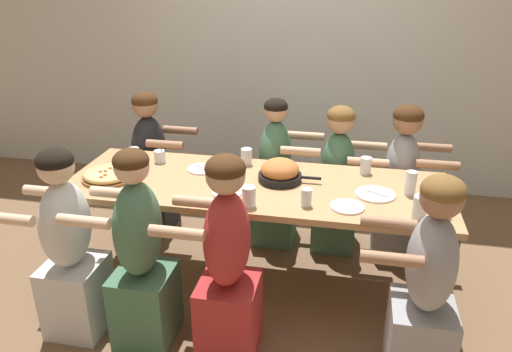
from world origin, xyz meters
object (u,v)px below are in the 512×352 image
object	(u,v)px
cocktail_glass_blue	(160,157)
empty_plate_b	(347,207)
pizza_board_main	(108,175)
drinking_glass_e	(306,198)
diner_near_right	(426,291)
empty_plate_d	(375,194)
drinking_glass_f	(366,166)
diner_far_midright	(337,184)
drinking_glass_b	(134,155)
diner_near_left	(70,251)
skillet_bowl	(280,172)
drinking_glass_c	(249,197)
drinking_glass_d	(247,157)
drinking_glass_a	(411,185)
empty_plate_a	(227,193)
drinking_glass_g	(420,208)
diner_far_left	(151,168)
diner_far_right	(400,187)
diner_near_center	(227,266)
drinking_glass_h	(444,204)
diner_near_midleft	(141,258)
empty_plate_c	(202,169)

from	to	relation	value
cocktail_glass_blue	empty_plate_b	bearing A→B (deg)	-18.97
pizza_board_main	cocktail_glass_blue	xyz separation A→B (m)	(0.22, 0.34, 0.01)
drinking_glass_e	diner_near_right	world-z (taller)	diner_near_right
empty_plate_d	pizza_board_main	bearing A→B (deg)	-176.90
drinking_glass_e	drinking_glass_f	bearing A→B (deg)	58.97
cocktail_glass_blue	diner_far_midright	bearing A→B (deg)	18.84
drinking_glass_b	diner_near_left	bearing A→B (deg)	-93.70
skillet_bowl	diner_near_left	world-z (taller)	diner_near_left
drinking_glass_c	drinking_glass_d	size ratio (longest dim) A/B	1.07
empty_plate_d	drinking_glass_a	bearing A→B (deg)	13.76
pizza_board_main	drinking_glass_c	bearing A→B (deg)	-11.85
empty_plate_a	cocktail_glass_blue	distance (m)	0.71
empty_plate_d	drinking_glass_b	bearing A→B (deg)	172.29
empty_plate_b	diner_far_midright	world-z (taller)	diner_far_midright
pizza_board_main	drinking_glass_g	size ratio (longest dim) A/B	2.58
drinking_glass_c	drinking_glass_g	distance (m)	0.93
pizza_board_main	cocktail_glass_blue	distance (m)	0.40
cocktail_glass_blue	diner_far_left	world-z (taller)	diner_far_left
diner_far_right	empty_plate_b	bearing A→B (deg)	-23.19
diner_far_midright	diner_near_center	size ratio (longest dim) A/B	0.94
drinking_glass_d	drinking_glass_h	distance (m)	1.32
empty_plate_a	drinking_glass_a	bearing A→B (deg)	10.58
diner_far_right	drinking_glass_h	bearing A→B (deg)	9.86
drinking_glass_a	drinking_glass_b	xyz separation A→B (m)	(-1.83, 0.17, -0.01)
drinking_glass_e	diner_near_left	distance (m)	1.38
empty_plate_a	empty_plate_d	bearing A→B (deg)	9.84
empty_plate_b	diner_far_right	xyz separation A→B (m)	(0.37, 0.86, -0.23)
diner_far_left	diner_near_right	xyz separation A→B (m)	(1.97, -1.26, 0.01)
cocktail_glass_blue	drinking_glass_e	size ratio (longest dim) A/B	1.00
empty_plate_d	drinking_glass_f	distance (m)	0.34
empty_plate_d	drinking_glass_h	size ratio (longest dim) A/B	1.76
drinking_glass_d	drinking_glass_h	bearing A→B (deg)	-22.84
skillet_bowl	drinking_glass_c	xyz separation A→B (m)	(-0.12, -0.39, -0.00)
drinking_glass_d	empty_plate_a	bearing A→B (deg)	-91.78
drinking_glass_h	drinking_glass_g	bearing A→B (deg)	-154.97
pizza_board_main	diner_near_midleft	size ratio (longest dim) A/B	0.28
empty_plate_c	drinking_glass_b	bearing A→B (deg)	174.49
diner_far_right	drinking_glass_d	bearing A→B (deg)	-72.65
diner_near_center	empty_plate_a	bearing A→B (deg)	13.88
diner_far_midright	empty_plate_d	bearing A→B (deg)	20.28
drinking_glass_g	diner_near_center	bearing A→B (deg)	-160.17
drinking_glass_a	drinking_glass_g	world-z (taller)	drinking_glass_a
drinking_glass_e	diner_near_midleft	xyz separation A→B (m)	(-0.86, -0.38, -0.27)
drinking_glass_a	diner_near_left	size ratio (longest dim) A/B	0.13
drinking_glass_e	diner_near_center	world-z (taller)	diner_near_center
empty_plate_c	diner_near_midleft	bearing A→B (deg)	-99.05
drinking_glass_c	drinking_glass_f	bearing A→B (deg)	43.69
pizza_board_main	drinking_glass_b	xyz separation A→B (m)	(0.04, 0.31, 0.02)
empty_plate_c	diner_far_left	xyz separation A→B (m)	(-0.58, 0.49, -0.24)
diner_far_left	empty_plate_c	bearing A→B (deg)	49.98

